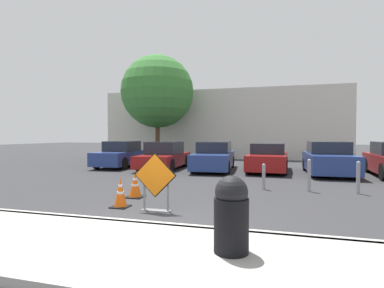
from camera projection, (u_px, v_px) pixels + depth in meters
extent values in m
plane|color=#333335|center=(226.00, 170.00, 15.39)|extent=(96.00, 96.00, 0.00)
cube|color=#ADAAA3|center=(112.00, 249.00, 4.55)|extent=(30.22, 2.50, 0.14)
cube|color=#ADAAA3|center=(146.00, 225.00, 5.75)|extent=(30.22, 0.20, 0.14)
cube|color=black|center=(155.00, 175.00, 7.08)|extent=(1.06, 0.02, 1.06)
cube|color=orange|center=(155.00, 175.00, 7.06)|extent=(1.00, 0.02, 1.00)
cube|color=slate|center=(156.00, 210.00, 7.15)|extent=(0.72, 0.20, 0.02)
cube|color=slate|center=(144.00, 192.00, 7.21)|extent=(0.04, 0.04, 0.87)
cube|color=slate|center=(168.00, 193.00, 7.05)|extent=(0.04, 0.04, 0.87)
cube|color=black|center=(121.00, 207.00, 7.51)|extent=(0.43, 0.43, 0.03)
cone|color=#EA590F|center=(120.00, 192.00, 7.50)|extent=(0.32, 0.32, 0.71)
cylinder|color=white|center=(120.00, 186.00, 7.49)|extent=(0.10, 0.10, 0.06)
cylinder|color=white|center=(120.00, 192.00, 7.50)|extent=(0.18, 0.18, 0.06)
cube|color=black|center=(135.00, 197.00, 8.70)|extent=(0.49, 0.49, 0.03)
cone|color=#EA590F|center=(135.00, 185.00, 8.69)|extent=(0.37, 0.37, 0.69)
cylinder|color=white|center=(135.00, 179.00, 8.69)|extent=(0.11, 0.11, 0.06)
cylinder|color=white|center=(135.00, 185.00, 8.69)|extent=(0.20, 0.20, 0.06)
cube|color=navy|center=(121.00, 157.00, 17.06)|extent=(1.82, 4.16, 0.72)
cube|color=#1E232D|center=(122.00, 146.00, 17.14)|extent=(1.56, 1.93, 0.57)
cylinder|color=black|center=(124.00, 163.00, 15.64)|extent=(0.22, 0.67, 0.66)
cylinder|color=black|center=(97.00, 163.00, 16.02)|extent=(0.22, 0.67, 0.66)
cylinder|color=black|center=(143.00, 160.00, 18.11)|extent=(0.22, 0.67, 0.66)
cylinder|color=black|center=(119.00, 159.00, 18.49)|extent=(0.22, 0.67, 0.66)
cube|color=maroon|center=(164.00, 160.00, 16.05)|extent=(1.96, 4.55, 0.62)
cube|color=#1E232D|center=(165.00, 148.00, 16.14)|extent=(1.66, 2.12, 0.65)
cylinder|color=black|center=(171.00, 166.00, 14.50)|extent=(0.22, 0.67, 0.67)
cylinder|color=black|center=(139.00, 165.00, 14.89)|extent=(0.22, 0.67, 0.67)
cylinder|color=black|center=(186.00, 161.00, 17.21)|extent=(0.22, 0.67, 0.67)
cylinder|color=black|center=(158.00, 160.00, 17.60)|extent=(0.22, 0.67, 0.67)
cube|color=navy|center=(214.00, 160.00, 15.45)|extent=(2.08, 4.68, 0.74)
cube|color=#1E232D|center=(214.00, 147.00, 15.55)|extent=(1.71, 2.20, 0.56)
cylinder|color=black|center=(228.00, 167.00, 13.90)|extent=(0.24, 0.63, 0.61)
cylinder|color=black|center=(193.00, 167.00, 14.24)|extent=(0.24, 0.63, 0.61)
cylinder|color=black|center=(232.00, 162.00, 16.68)|extent=(0.24, 0.63, 0.61)
cylinder|color=black|center=(203.00, 162.00, 17.02)|extent=(0.24, 0.63, 0.61)
cube|color=maroon|center=(268.00, 161.00, 14.94)|extent=(2.00, 4.36, 0.71)
cube|color=#1E232D|center=(268.00, 148.00, 15.02)|extent=(1.67, 2.04, 0.51)
cylinder|color=black|center=(285.00, 168.00, 13.43)|extent=(0.23, 0.65, 0.64)
cylinder|color=black|center=(248.00, 167.00, 13.94)|extent=(0.23, 0.65, 0.64)
cylinder|color=black|center=(286.00, 163.00, 15.94)|extent=(0.23, 0.65, 0.64)
cylinder|color=black|center=(254.00, 162.00, 16.46)|extent=(0.23, 0.65, 0.64)
cube|color=navy|center=(328.00, 162.00, 13.78)|extent=(1.93, 4.27, 0.80)
cube|color=#1E232D|center=(328.00, 147.00, 13.87)|extent=(1.68, 1.97, 0.55)
cylinder|color=black|center=(357.00, 172.00, 12.29)|extent=(0.20, 0.62, 0.61)
cylinder|color=black|center=(312.00, 170.00, 12.74)|extent=(0.20, 0.62, 0.61)
cylinder|color=black|center=(342.00, 165.00, 14.84)|extent=(0.20, 0.62, 0.61)
cylinder|color=black|center=(305.00, 165.00, 15.29)|extent=(0.20, 0.62, 0.61)
cylinder|color=black|center=(383.00, 172.00, 11.83)|extent=(0.25, 0.72, 0.71)
cylinder|color=black|center=(367.00, 165.00, 14.46)|extent=(0.25, 0.72, 0.71)
cylinder|color=black|center=(231.00, 225.00, 4.25)|extent=(0.50, 0.50, 0.77)
sphere|color=black|center=(231.00, 192.00, 4.24)|extent=(0.47, 0.47, 0.47)
cylinder|color=gray|center=(264.00, 177.00, 9.96)|extent=(0.11, 0.11, 0.81)
sphere|color=gray|center=(264.00, 165.00, 9.94)|extent=(0.12, 0.12, 0.12)
cylinder|color=gray|center=(309.00, 176.00, 9.58)|extent=(0.11, 0.11, 0.99)
sphere|color=gray|center=(309.00, 161.00, 9.56)|extent=(0.12, 0.12, 0.12)
cylinder|color=gray|center=(358.00, 178.00, 9.20)|extent=(0.11, 0.11, 0.95)
sphere|color=gray|center=(358.00, 163.00, 9.19)|extent=(0.12, 0.12, 0.12)
cube|color=beige|center=(224.00, 125.00, 25.15)|extent=(18.93, 5.00, 5.34)
cylinder|color=#513823|center=(158.00, 139.00, 21.89)|extent=(0.32, 0.32, 3.01)
sphere|color=#387A33|center=(157.00, 92.00, 21.78)|extent=(5.26, 5.26, 5.26)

